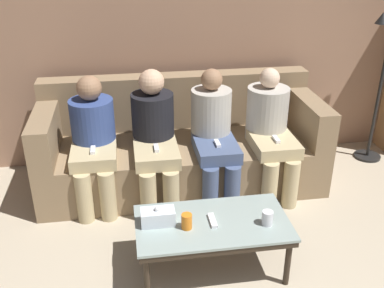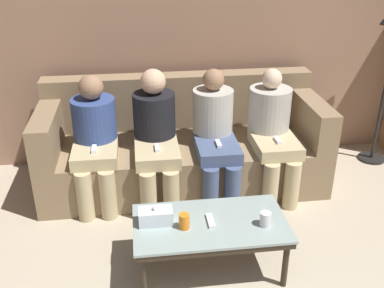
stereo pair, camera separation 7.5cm
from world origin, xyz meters
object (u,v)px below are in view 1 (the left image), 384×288
(seated_person_mid_left, at_px, (154,133))
(seated_person_mid_right, at_px, (213,131))
(cup_near_left, at_px, (267,218))
(cup_near_right, at_px, (187,221))
(coffee_table, at_px, (212,227))
(couch, at_px, (181,147))
(seated_person_right_end, at_px, (270,127))
(tissue_box, at_px, (158,217))
(game_remote, at_px, (213,220))
(seated_person_left_end, at_px, (93,137))

(seated_person_mid_left, bearing_deg, seated_person_mid_right, -0.33)
(cup_near_left, xyz_separation_m, cup_near_right, (-0.52, 0.04, 0.00))
(coffee_table, bearing_deg, seated_person_mid_right, 78.51)
(couch, distance_m, seated_person_right_end, 0.81)
(couch, xyz_separation_m, tissue_box, (-0.31, -1.19, 0.10))
(seated_person_mid_left, bearing_deg, coffee_table, -73.81)
(seated_person_mid_right, bearing_deg, coffee_table, -101.49)
(cup_near_right, xyz_separation_m, game_remote, (0.18, 0.04, -0.04))
(game_remote, xyz_separation_m, seated_person_mid_left, (-0.29, 1.00, 0.19))
(tissue_box, relative_size, seated_person_left_end, 0.21)
(coffee_table, relative_size, cup_near_left, 10.36)
(cup_near_left, relative_size, seated_person_right_end, 0.09)
(cup_near_right, distance_m, seated_person_mid_right, 1.12)
(couch, bearing_deg, seated_person_left_end, -164.02)
(seated_person_mid_right, bearing_deg, game_remote, -101.49)
(coffee_table, relative_size, seated_person_right_end, 0.95)
(cup_near_right, bearing_deg, seated_person_right_end, 50.16)
(cup_near_right, xyz_separation_m, tissue_box, (-0.18, 0.08, 0.00))
(couch, distance_m, cup_near_left, 1.37)
(cup_near_right, height_order, seated_person_mid_left, seated_person_mid_left)
(game_remote, height_order, seated_person_mid_right, seated_person_mid_right)
(cup_near_right, height_order, tissue_box, tissue_box)
(seated_person_left_end, bearing_deg, coffee_table, -52.38)
(cup_near_right, height_order, seated_person_mid_right, seated_person_mid_right)
(cup_near_right, height_order, seated_person_right_end, seated_person_right_end)
(seated_person_left_end, bearing_deg, cup_near_left, -44.30)
(seated_person_mid_left, xyz_separation_m, seated_person_mid_right, (0.50, -0.00, -0.01))
(seated_person_left_end, height_order, seated_person_mid_left, seated_person_mid_left)
(cup_near_left, height_order, tissue_box, tissue_box)
(couch, bearing_deg, seated_person_right_end, -16.93)
(seated_person_mid_right, bearing_deg, cup_near_right, -110.01)
(seated_person_left_end, bearing_deg, game_remote, -52.38)
(cup_near_right, bearing_deg, cup_near_left, -4.38)
(cup_near_right, bearing_deg, seated_person_mid_left, 96.32)
(coffee_table, relative_size, tissue_box, 4.56)
(seated_person_right_end, bearing_deg, cup_near_left, -108.16)
(couch, distance_m, cup_near_right, 1.29)
(coffee_table, distance_m, seated_person_mid_left, 1.07)
(seated_person_mid_left, height_order, seated_person_mid_right, seated_person_mid_left)
(cup_near_left, bearing_deg, seated_person_mid_left, 120.29)
(couch, xyz_separation_m, seated_person_right_end, (0.74, -0.23, 0.24))
(game_remote, relative_size, seated_person_left_end, 0.14)
(cup_near_right, xyz_separation_m, seated_person_right_end, (0.87, 1.05, 0.14))
(coffee_table, xyz_separation_m, cup_near_right, (-0.18, -0.04, 0.09))
(cup_near_left, bearing_deg, coffee_table, 166.75)
(seated_person_left_end, xyz_separation_m, seated_person_right_end, (1.49, -0.01, -0.00))
(couch, xyz_separation_m, cup_near_left, (0.39, -1.31, 0.10))
(coffee_table, height_order, tissue_box, tissue_box)
(cup_near_right, distance_m, tissue_box, 0.19)
(tissue_box, relative_size, seated_person_right_end, 0.21)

